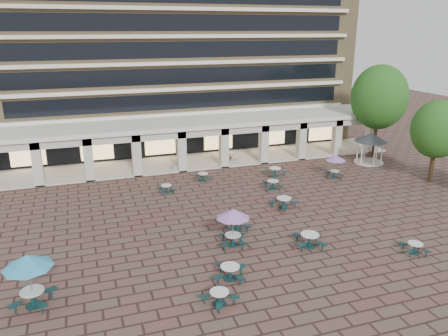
% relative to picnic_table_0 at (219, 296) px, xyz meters
% --- Properties ---
extents(ground, '(120.00, 120.00, 0.00)m').
position_rel_picnic_table_0_xyz_m(ground, '(5.29, 8.89, -0.43)').
color(ground, brown).
rests_on(ground, ground).
extents(apartment_building, '(40.00, 15.50, 25.20)m').
position_rel_picnic_table_0_xyz_m(apartment_building, '(5.29, 34.35, 12.17)').
color(apartment_building, '#9C8358').
rests_on(apartment_building, ground).
extents(retail_arcade, '(42.00, 6.60, 4.40)m').
position_rel_picnic_table_0_xyz_m(retail_arcade, '(5.29, 23.69, 2.57)').
color(retail_arcade, white).
rests_on(retail_arcade, ground).
extents(picnic_table_0, '(1.98, 1.98, 0.72)m').
position_rel_picnic_table_0_xyz_m(picnic_table_0, '(0.00, 0.00, 0.00)').
color(picnic_table_0, '#123637').
rests_on(picnic_table_0, ground).
extents(picnic_table_1, '(2.25, 2.25, 0.86)m').
position_rel_picnic_table_0_xyz_m(picnic_table_1, '(7.20, 3.88, 0.09)').
color(picnic_table_1, '#123637').
rests_on(picnic_table_1, ground).
extents(picnic_table_2, '(1.74, 1.74, 0.66)m').
position_rel_picnic_table_0_xyz_m(picnic_table_2, '(12.85, 1.12, -0.03)').
color(picnic_table_2, '#123637').
rests_on(picnic_table_2, ground).
extents(picnic_table_4, '(2.40, 2.40, 2.78)m').
position_rel_picnic_table_0_xyz_m(picnic_table_4, '(-8.71, 2.78, 1.93)').
color(picnic_table_4, '#123637').
rests_on(picnic_table_4, ground).
extents(picnic_table_5, '(2.17, 2.17, 0.79)m').
position_rel_picnic_table_0_xyz_m(picnic_table_5, '(1.25, 1.98, 0.04)').
color(picnic_table_5, '#123637').
rests_on(picnic_table_5, ground).
extents(picnic_table_6, '(2.13, 2.13, 2.46)m').
position_rel_picnic_table_0_xyz_m(picnic_table_6, '(2.70, 5.55, 1.66)').
color(picnic_table_6, '#123637').
rests_on(picnic_table_6, ground).
extents(picnic_table_7, '(2.23, 2.23, 0.82)m').
position_rel_picnic_table_0_xyz_m(picnic_table_7, '(8.40, 10.00, 0.06)').
color(picnic_table_7, '#123637').
rests_on(picnic_table_7, ground).
extents(picnic_table_8, '(1.53, 1.53, 0.66)m').
position_rel_picnic_table_0_xyz_m(picnic_table_8, '(0.60, 16.06, -0.04)').
color(picnic_table_8, '#123637').
rests_on(picnic_table_8, ground).
extents(picnic_table_9, '(1.77, 1.77, 0.78)m').
position_rel_picnic_table_0_xyz_m(picnic_table_9, '(3.68, 7.54, 0.04)').
color(picnic_table_9, '#123637').
rests_on(picnic_table_9, ground).
extents(picnic_table_10, '(2.06, 2.06, 0.79)m').
position_rel_picnic_table_0_xyz_m(picnic_table_10, '(10.97, 17.10, 0.04)').
color(picnic_table_10, '#123637').
rests_on(picnic_table_10, ground).
extents(picnic_table_11, '(1.83, 1.83, 2.12)m').
position_rel_picnic_table_0_xyz_m(picnic_table_11, '(15.96, 14.97, 1.37)').
color(picnic_table_11, '#123637').
rests_on(picnic_table_11, ground).
extents(picnic_table_12, '(1.62, 1.62, 0.67)m').
position_rel_picnic_table_0_xyz_m(picnic_table_12, '(4.34, 18.06, -0.03)').
color(picnic_table_12, '#123637').
rests_on(picnic_table_12, ground).
extents(picnic_table_13, '(1.94, 1.94, 0.74)m').
position_rel_picnic_table_0_xyz_m(picnic_table_13, '(9.36, 14.06, 0.01)').
color(picnic_table_13, '#123637').
rests_on(picnic_table_13, ground).
extents(gazebo, '(3.28, 3.28, 3.05)m').
position_rel_picnic_table_0_xyz_m(gazebo, '(21.79, 17.87, 1.87)').
color(gazebo, beige).
rests_on(gazebo, ground).
extents(tree_east_a, '(4.39, 4.39, 7.31)m').
position_rel_picnic_table_0_xyz_m(tree_east_a, '(23.38, 11.23, 4.34)').
color(tree_east_a, '#3A2917').
rests_on(tree_east_a, ground).
extents(tree_east_c, '(5.77, 5.77, 9.62)m').
position_rel_picnic_table_0_xyz_m(tree_east_c, '(23.80, 19.82, 5.86)').
color(tree_east_c, '#3A2917').
rests_on(tree_east_c, ground).
extents(planter_left, '(1.50, 0.77, 1.26)m').
position_rel_picnic_table_0_xyz_m(planter_left, '(3.04, 21.79, 0.08)').
color(planter_left, gray).
rests_on(planter_left, ground).
extents(planter_right, '(1.50, 0.64, 1.21)m').
position_rel_picnic_table_0_xyz_m(planter_right, '(8.24, 21.79, 0.04)').
color(planter_right, gray).
rests_on(planter_right, ground).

